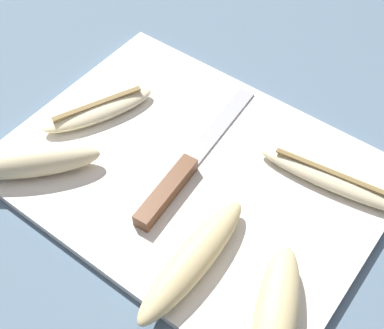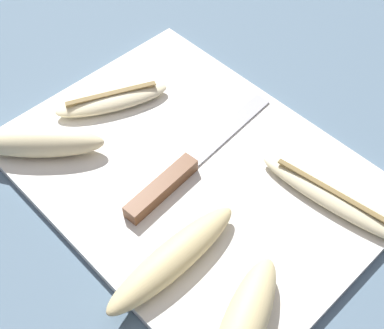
{
  "view_description": "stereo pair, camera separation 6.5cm",
  "coord_description": "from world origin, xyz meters",
  "views": [
    {
      "loc": [
        0.24,
        -0.32,
        0.53
      ],
      "look_at": [
        0.0,
        0.0,
        0.02
      ],
      "focal_mm": 50.0,
      "sensor_mm": 36.0,
      "label": 1
    },
    {
      "loc": [
        0.29,
        -0.28,
        0.53
      ],
      "look_at": [
        0.0,
        0.0,
        0.02
      ],
      "focal_mm": 50.0,
      "sensor_mm": 36.0,
      "label": 2
    }
  ],
  "objects": [
    {
      "name": "ground_plane",
      "position": [
        0.0,
        0.0,
        0.0
      ],
      "size": [
        4.0,
        4.0,
        0.0
      ],
      "primitive_type": "plane",
      "color": "slate"
    },
    {
      "name": "banana_bright_far",
      "position": [
        -0.15,
        0.0,
        0.02
      ],
      "size": [
        0.1,
        0.16,
        0.02
      ],
      "rotation": [
        0.0,
        0.0,
        2.72
      ],
      "color": "beige",
      "rests_on": "cutting_board"
    },
    {
      "name": "banana_mellow_near",
      "position": [
        0.08,
        -0.1,
        0.03
      ],
      "size": [
        0.04,
        0.18,
        0.03
      ],
      "rotation": [
        0.0,
        0.0,
        0.01
      ],
      "color": "beige",
      "rests_on": "cutting_board"
    },
    {
      "name": "cutting_board",
      "position": [
        0.0,
        0.0,
        0.01
      ],
      "size": [
        0.45,
        0.34,
        0.01
      ],
      "color": "white",
      "rests_on": "ground_plane"
    },
    {
      "name": "banana_ripe_center",
      "position": [
        0.18,
        -0.11,
        0.03
      ],
      "size": [
        0.1,
        0.16,
        0.04
      ],
      "rotation": [
        0.0,
        0.0,
        0.4
      ],
      "color": "beige",
      "rests_on": "cutting_board"
    },
    {
      "name": "knife",
      "position": [
        -0.01,
        -0.02,
        0.02
      ],
      "size": [
        0.04,
        0.26,
        0.02
      ],
      "rotation": [
        0.0,
        0.0,
        0.08
      ],
      "color": "brown",
      "rests_on": "cutting_board"
    },
    {
      "name": "banana_pale_long",
      "position": [
        0.15,
        0.08,
        0.02
      ],
      "size": [
        0.2,
        0.06,
        0.02
      ],
      "rotation": [
        0.0,
        0.0,
        4.85
      ],
      "color": "beige",
      "rests_on": "cutting_board"
    },
    {
      "name": "banana_cream_curved",
      "position": [
        -0.15,
        -0.12,
        0.03
      ],
      "size": [
        0.14,
        0.14,
        0.04
      ],
      "rotation": [
        0.0,
        0.0,
        5.52
      ],
      "color": "beige",
      "rests_on": "cutting_board"
    }
  ]
}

